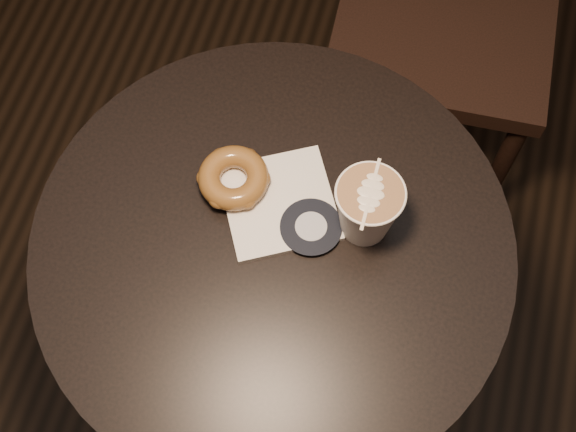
{
  "coord_description": "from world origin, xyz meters",
  "views": [
    {
      "loc": [
        0.14,
        -0.42,
        1.81
      ],
      "look_at": [
        0.01,
        0.03,
        0.79
      ],
      "focal_mm": 50.0,
      "sensor_mm": 36.0,
      "label": 1
    }
  ],
  "objects": [
    {
      "name": "cafe_table",
      "position": [
        0.0,
        0.0,
        0.55
      ],
      "size": [
        0.7,
        0.7,
        0.75
      ],
      "color": "black",
      "rests_on": "ground"
    },
    {
      "name": "pastry_bag",
      "position": [
        -0.01,
        0.06,
        0.75
      ],
      "size": [
        0.21,
        0.21,
        0.01
      ],
      "primitive_type": "cube",
      "rotation": [
        0.0,
        0.0,
        0.5
      ],
      "color": "white",
      "rests_on": "cafe_table"
    },
    {
      "name": "doughnut",
      "position": [
        -0.08,
        0.07,
        0.77
      ],
      "size": [
        0.1,
        0.1,
        0.03
      ],
      "primitive_type": "torus",
      "color": "brown",
      "rests_on": "pastry_bag"
    },
    {
      "name": "latte_cup",
      "position": [
        0.12,
        0.06,
        0.8
      ],
      "size": [
        0.1,
        0.1,
        0.11
      ],
      "primitive_type": null,
      "color": "white",
      "rests_on": "cafe_table"
    }
  ]
}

